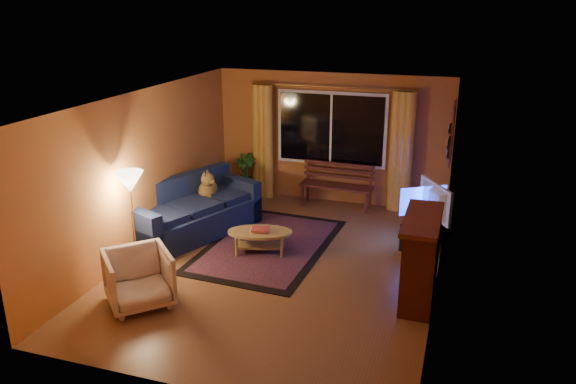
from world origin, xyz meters
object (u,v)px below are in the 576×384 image
(armchair, at_px, (138,276))
(coffee_table, at_px, (260,242))
(floor_lamp, at_px, (133,221))
(tv_console, at_px, (427,231))
(sofa, at_px, (192,208))
(bench, at_px, (336,196))

(armchair, xyz_separation_m, coffee_table, (0.93, 1.96, -0.22))
(armchair, height_order, floor_lamp, floor_lamp)
(coffee_table, height_order, tv_console, tv_console)
(floor_lamp, height_order, coffee_table, floor_lamp)
(sofa, xyz_separation_m, coffee_table, (1.33, -0.34, -0.29))
(armchair, height_order, coffee_table, armchair)
(bench, xyz_separation_m, coffee_table, (-0.65, -2.39, -0.02))
(armchair, bearing_deg, floor_lamp, 79.83)
(sofa, bearing_deg, floor_lamp, -75.82)
(bench, height_order, floor_lamp, floor_lamp)
(sofa, distance_m, tv_console, 3.88)
(bench, distance_m, sofa, 2.87)
(armchair, bearing_deg, bench, 25.47)
(bench, distance_m, tv_console, 2.19)
(armchair, relative_size, coffee_table, 0.80)
(bench, bearing_deg, tv_console, -32.12)
(armchair, relative_size, tv_console, 0.75)
(coffee_table, bearing_deg, sofa, 165.89)
(tv_console, bearing_deg, coffee_table, -130.38)
(floor_lamp, bearing_deg, tv_console, 28.98)
(coffee_table, bearing_deg, armchair, -115.38)
(armchair, bearing_deg, coffee_table, 20.03)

